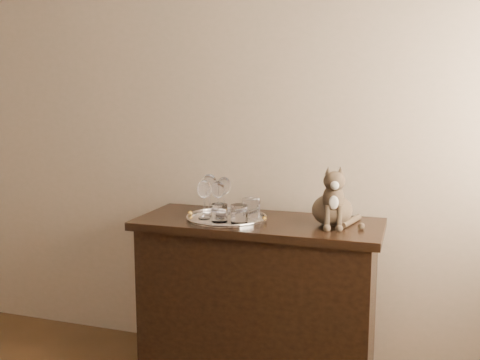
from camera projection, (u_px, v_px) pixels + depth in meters
The scene contains 11 objects.
wall_back at pixel (172, 115), 3.03m from camera, with size 4.00×0.10×2.70m, color #BAA78C.
sideboard at pixel (258, 302), 2.69m from camera, with size 1.20×0.50×0.85m, color black, non-canonical shape.
tray at pixel (226, 219), 2.65m from camera, with size 0.40×0.40×0.01m, color silver.
wine_glass_a at pixel (209, 195), 2.69m from camera, with size 0.08×0.08×0.21m, color white, non-canonical shape.
wine_glass_b at pixel (224, 195), 2.73m from camera, with size 0.07×0.07×0.19m, color white, non-canonical shape.
wine_glass_c at pixel (204, 199), 2.62m from camera, with size 0.07×0.07×0.19m, color silver, non-canonical shape.
wine_glass_d at pixel (218, 199), 2.66m from camera, with size 0.07×0.07×0.18m, color white, non-canonical shape.
tumbler_a at pixel (239, 214), 2.53m from camera, with size 0.08×0.08×0.09m, color silver.
tumbler_b at pixel (219, 213), 2.55m from camera, with size 0.08×0.08×0.09m, color white.
tumbler_c at pixel (251, 209), 2.62m from camera, with size 0.09×0.09×0.10m, color white.
cat at pixel (332, 195), 2.51m from camera, with size 0.29×0.27×0.29m, color brown, non-canonical shape.
Camera 1 is at (1.31, -0.53, 1.45)m, focal length 40.00 mm.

